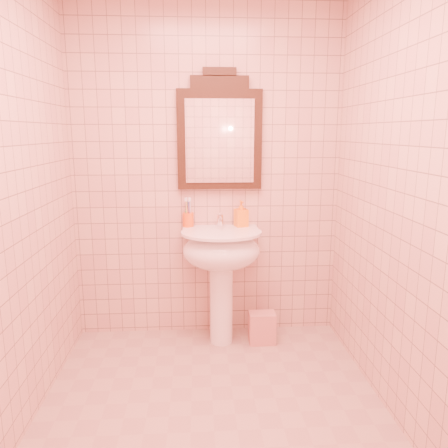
{
  "coord_description": "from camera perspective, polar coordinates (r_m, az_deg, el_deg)",
  "views": [
    {
      "loc": [
        -0.07,
        -2.18,
        1.56
      ],
      "look_at": [
        0.09,
        0.55,
        0.98
      ],
      "focal_mm": 35.0,
      "sensor_mm": 36.0,
      "label": 1
    }
  ],
  "objects": [
    {
      "name": "floor",
      "position": [
        2.69,
        -1.41,
        -23.66
      ],
      "size": [
        2.2,
        2.2,
        0.0
      ],
      "primitive_type": "plane",
      "color": "tan",
      "rests_on": "ground"
    },
    {
      "name": "back_wall",
      "position": [
        3.3,
        -2.24,
        6.48
      ],
      "size": [
        2.0,
        0.02,
        2.5
      ],
      "primitive_type": "cube",
      "color": "beige",
      "rests_on": "floor"
    },
    {
      "name": "pedestal_sink",
      "position": [
        3.19,
        -0.36,
        -4.49
      ],
      "size": [
        0.58,
        0.58,
        0.86
      ],
      "color": "white",
      "rests_on": "floor"
    },
    {
      "name": "faucet",
      "position": [
        3.26,
        -0.5,
        0.56
      ],
      "size": [
        0.04,
        0.16,
        0.11
      ],
      "color": "white",
      "rests_on": "pedestal_sink"
    },
    {
      "name": "mirror",
      "position": [
        3.26,
        -0.58,
        11.63
      ],
      "size": [
        0.62,
        0.06,
        0.87
      ],
      "color": "black",
      "rests_on": "back_wall"
    },
    {
      "name": "toothbrush_cup",
      "position": [
        3.3,
        -4.71,
        0.62
      ],
      "size": [
        0.08,
        0.08,
        0.19
      ],
      "rotation": [
        0.0,
        0.0,
        -0.04
      ],
      "color": "#ED5713",
      "rests_on": "pedestal_sink"
    },
    {
      "name": "soap_dispenser",
      "position": [
        3.28,
        2.26,
        1.35
      ],
      "size": [
        0.11,
        0.11,
        0.2
      ],
      "primitive_type": "imported",
      "rotation": [
        0.0,
        0.0,
        0.27
      ],
      "color": "orange",
      "rests_on": "pedestal_sink"
    },
    {
      "name": "towel",
      "position": [
        3.39,
        5.0,
        -13.36
      ],
      "size": [
        0.2,
        0.13,
        0.24
      ],
      "primitive_type": "cube",
      "rotation": [
        0.0,
        0.0,
        -0.01
      ],
      "color": "#D87F82",
      "rests_on": "floor"
    }
  ]
}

